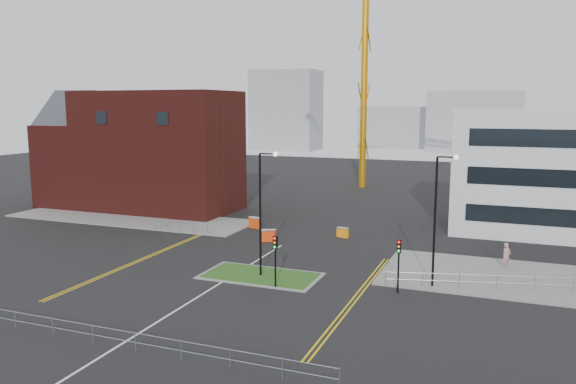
# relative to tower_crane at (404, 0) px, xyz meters

# --- Properties ---
(ground) EXTENTS (200.00, 200.00, 0.00)m
(ground) POSITION_rel_tower_crane_xyz_m (-3.63, -54.03, -26.98)
(ground) COLOR black
(ground) RESTS_ON ground
(pavement_left) EXTENTS (28.00, 8.00, 0.12)m
(pavement_left) POSITION_rel_tower_crane_xyz_m (-23.63, -32.03, -26.92)
(pavement_left) COLOR slate
(pavement_left) RESTS_ON ground
(pavement_right) EXTENTS (24.00, 10.00, 0.12)m
(pavement_right) POSITION_rel_tower_crane_xyz_m (18.37, -40.03, -26.92)
(pavement_right) COLOR slate
(pavement_right) RESTS_ON ground
(island_kerb) EXTENTS (8.60, 4.60, 0.08)m
(island_kerb) POSITION_rel_tower_crane_xyz_m (-1.63, -46.03, -26.94)
(island_kerb) COLOR slate
(island_kerb) RESTS_ON ground
(grass_island) EXTENTS (8.00, 4.00, 0.12)m
(grass_island) POSITION_rel_tower_crane_xyz_m (-1.63, -46.03, -26.92)
(grass_island) COLOR #26551C
(grass_island) RESTS_ON ground
(brick_building) EXTENTS (24.20, 10.07, 14.24)m
(brick_building) POSITION_rel_tower_crane_xyz_m (-26.61, -26.03, -20.13)
(brick_building) COLOR #4D1613
(brick_building) RESTS_ON ground
(tower_crane) EXTENTS (52.40, 10.00, 39.16)m
(tower_crane) POSITION_rel_tower_crane_xyz_m (0.00, 0.00, 0.00)
(tower_crane) COLOR orange
(tower_crane) RESTS_ON ground
(streetlamp_island) EXTENTS (1.46, 0.36, 9.18)m
(streetlamp_island) POSITION_rel_tower_crane_xyz_m (-1.42, -46.03, -21.57)
(streetlamp_island) COLOR black
(streetlamp_island) RESTS_ON ground
(streetlamp_right_near) EXTENTS (1.46, 0.36, 9.18)m
(streetlamp_right_near) POSITION_rel_tower_crane_xyz_m (10.58, -44.03, -21.57)
(streetlamp_right_near) COLOR black
(streetlamp_right_near) RESTS_ON ground
(traffic_light_island) EXTENTS (0.28, 0.33, 3.65)m
(traffic_light_island) POSITION_rel_tower_crane_xyz_m (0.37, -48.05, -24.41)
(traffic_light_island) COLOR black
(traffic_light_island) RESTS_ON ground
(traffic_light_right) EXTENTS (0.28, 0.33, 3.65)m
(traffic_light_right) POSITION_rel_tower_crane_xyz_m (8.37, -46.05, -24.41)
(traffic_light_right) COLOR black
(traffic_light_right) RESTS_ON ground
(railing_front) EXTENTS (24.05, 0.05, 1.10)m
(railing_front) POSITION_rel_tower_crane_xyz_m (-3.63, -60.03, -26.20)
(railing_front) COLOR gray
(railing_front) RESTS_ON ground
(railing_left) EXTENTS (6.05, 0.05, 1.10)m
(railing_left) POSITION_rel_tower_crane_xyz_m (-14.63, -36.03, -26.24)
(railing_left) COLOR gray
(railing_left) RESTS_ON ground
(railing_right) EXTENTS (19.05, 5.05, 1.10)m
(railing_right) POSITION_rel_tower_crane_xyz_m (16.87, -42.53, -26.20)
(railing_right) COLOR gray
(railing_right) RESTS_ON ground
(centre_line) EXTENTS (0.15, 30.00, 0.01)m
(centre_line) POSITION_rel_tower_crane_xyz_m (-3.63, -52.03, -26.98)
(centre_line) COLOR silver
(centre_line) RESTS_ON ground
(yellow_left_a) EXTENTS (0.12, 24.00, 0.01)m
(yellow_left_a) POSITION_rel_tower_crane_xyz_m (-12.63, -44.03, -26.98)
(yellow_left_a) COLOR gold
(yellow_left_a) RESTS_ON ground
(yellow_left_b) EXTENTS (0.12, 24.00, 0.01)m
(yellow_left_b) POSITION_rel_tower_crane_xyz_m (-12.33, -44.03, -26.98)
(yellow_left_b) COLOR gold
(yellow_left_b) RESTS_ON ground
(yellow_right_a) EXTENTS (0.12, 20.00, 0.01)m
(yellow_right_a) POSITION_rel_tower_crane_xyz_m (5.87, -48.03, -26.98)
(yellow_right_a) COLOR gold
(yellow_right_a) RESTS_ON ground
(yellow_right_b) EXTENTS (0.12, 20.00, 0.01)m
(yellow_right_b) POSITION_rel_tower_crane_xyz_m (6.17, -48.03, -26.98)
(yellow_right_b) COLOR gold
(yellow_right_b) RESTS_ON ground
(skyline_a) EXTENTS (18.00, 12.00, 22.00)m
(skyline_a) POSITION_rel_tower_crane_xyz_m (-43.63, 65.97, -15.98)
(skyline_a) COLOR gray
(skyline_a) RESTS_ON ground
(skyline_b) EXTENTS (24.00, 12.00, 16.00)m
(skyline_b) POSITION_rel_tower_crane_xyz_m (6.37, 75.97, -18.98)
(skyline_b) COLOR gray
(skyline_b) RESTS_ON ground
(skyline_d) EXTENTS (30.00, 12.00, 12.00)m
(skyline_d) POSITION_rel_tower_crane_xyz_m (-11.63, 85.97, -20.98)
(skyline_d) COLOR gray
(skyline_d) RESTS_ON ground
(pedestrian) EXTENTS (0.85, 0.84, 1.98)m
(pedestrian) POSITION_rel_tower_crane_xyz_m (15.06, -37.33, -25.99)
(pedestrian) COLOR tan
(pedestrian) RESTS_ON ground
(barrier_left) EXTENTS (1.40, 0.70, 1.13)m
(barrier_left) POSITION_rel_tower_crane_xyz_m (-8.85, -31.29, -26.37)
(barrier_left) COLOR #C63F0B
(barrier_left) RESTS_ON ground
(barrier_mid) EXTENTS (1.40, 0.90, 1.12)m
(barrier_mid) POSITION_rel_tower_crane_xyz_m (-5.25, -36.02, -26.37)
(barrier_mid) COLOR #F73A0D
(barrier_mid) RESTS_ON ground
(barrier_right) EXTENTS (1.18, 0.61, 0.95)m
(barrier_right) POSITION_rel_tower_crane_xyz_m (0.61, -32.00, -26.47)
(barrier_right) COLOR orange
(barrier_right) RESTS_ON ground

